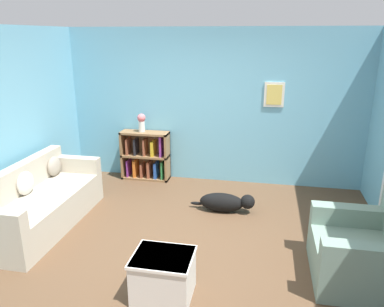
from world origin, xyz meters
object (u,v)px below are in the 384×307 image
(vase, at_px, (141,122))
(coffee_table, at_px, (163,275))
(bookshelf, at_px, (146,156))
(recliner_chair, at_px, (368,249))
(dog, at_px, (226,202))
(couch, at_px, (38,204))

(vase, bearing_deg, coffee_table, -68.34)
(bookshelf, relative_size, recliner_chair, 0.81)
(bookshelf, height_order, recliner_chair, recliner_chair)
(bookshelf, relative_size, coffee_table, 1.47)
(coffee_table, distance_m, dog, 2.01)
(coffee_table, bearing_deg, couch, 152.15)
(couch, distance_m, recliner_chair, 4.05)
(couch, xyz_separation_m, recliner_chair, (4.03, -0.39, 0.04))
(bookshelf, relative_size, vase, 2.71)
(coffee_table, relative_size, vase, 1.84)
(recliner_chair, distance_m, coffee_table, 2.12)
(couch, height_order, vase, vase)
(recliner_chair, height_order, vase, vase)
(couch, distance_m, bookshelf, 2.16)
(couch, xyz_separation_m, bookshelf, (0.87, 1.97, 0.09))
(vase, bearing_deg, bookshelf, 18.71)
(recliner_chair, xyz_separation_m, coffee_table, (-2.01, -0.67, -0.11))
(couch, bearing_deg, recliner_chair, -5.58)
(bookshelf, height_order, vase, vase)
(couch, xyz_separation_m, coffee_table, (2.02, -1.07, -0.08))
(vase, bearing_deg, recliner_chair, -36.14)
(recliner_chair, distance_m, dog, 2.08)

